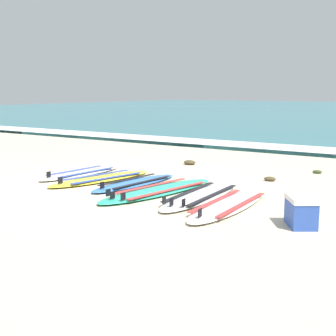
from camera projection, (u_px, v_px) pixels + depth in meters
The scene contains 12 objects.
ground_plane at pixel (131, 187), 7.76m from camera, with size 80.00×80.00×0.00m, color beige.
wave_foam_strip at pixel (260, 147), 12.81m from camera, with size 80.00×1.38×0.11m, color white.
surfboard_0 at pixel (81, 173), 8.85m from camera, with size 0.69×2.03×0.18m.
surfboard_1 at pixel (101, 179), 8.31m from camera, with size 1.04×2.30×0.18m.
surfboard_2 at pixel (135, 183), 7.92m from camera, with size 0.74×2.08×0.18m.
surfboard_3 at pixel (159, 190), 7.31m from camera, with size 1.08×2.59×0.18m.
surfboard_4 at pixel (201, 196), 6.95m from camera, with size 0.64×2.33×0.18m.
surfboard_5 at pixel (229, 205), 6.39m from camera, with size 0.60×2.29×0.18m.
cooler_box at pixel (301, 211), 5.46m from camera, with size 0.51×0.55×0.38m.
seaweed_clump_near_shoreline at pixel (190, 162), 10.12m from camera, with size 0.29×0.23×0.10m, color #4C4228.
seaweed_clump_mid_sand at pixel (270, 179), 8.28m from camera, with size 0.22×0.18×0.08m, color #4C4228.
seaweed_clump_by_the_boards at pixel (317, 172), 9.03m from camera, with size 0.19×0.15×0.07m, color #384723.
Camera 1 is at (4.66, -6.03, 1.65)m, focal length 47.34 mm.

